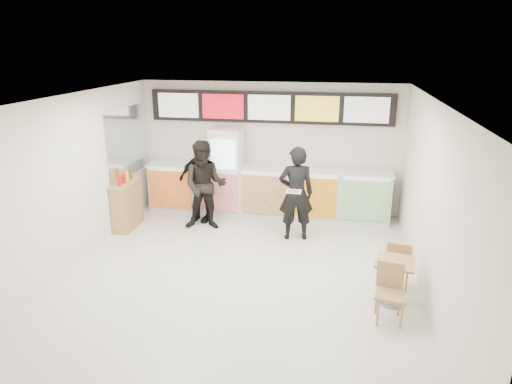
% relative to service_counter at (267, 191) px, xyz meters
% --- Properties ---
extents(floor, '(7.00, 7.00, 0.00)m').
position_rel_service_counter_xyz_m(floor, '(-0.00, -3.09, -0.57)').
color(floor, beige).
rests_on(floor, ground).
extents(ceiling, '(7.00, 7.00, 0.00)m').
position_rel_service_counter_xyz_m(ceiling, '(-0.00, -3.09, 2.43)').
color(ceiling, white).
rests_on(ceiling, wall_back).
extents(wall_back, '(6.00, 0.00, 6.00)m').
position_rel_service_counter_xyz_m(wall_back, '(-0.00, 0.41, 0.93)').
color(wall_back, silver).
rests_on(wall_back, floor).
extents(wall_left, '(0.00, 7.00, 7.00)m').
position_rel_service_counter_xyz_m(wall_left, '(-3.00, -3.09, 0.93)').
color(wall_left, silver).
rests_on(wall_left, floor).
extents(wall_right, '(0.00, 7.00, 7.00)m').
position_rel_service_counter_xyz_m(wall_right, '(3.00, -3.09, 0.93)').
color(wall_right, silver).
rests_on(wall_right, floor).
extents(service_counter, '(5.56, 0.77, 1.14)m').
position_rel_service_counter_xyz_m(service_counter, '(0.00, 0.00, 0.00)').
color(service_counter, silver).
rests_on(service_counter, floor).
extents(menu_board, '(5.50, 0.14, 0.70)m').
position_rel_service_counter_xyz_m(menu_board, '(0.00, 0.32, 1.88)').
color(menu_board, black).
rests_on(menu_board, wall_back).
extents(drinks_fridge, '(0.70, 0.67, 2.00)m').
position_rel_service_counter_xyz_m(drinks_fridge, '(-0.93, 0.02, 0.43)').
color(drinks_fridge, white).
rests_on(drinks_fridge, floor).
extents(mirror_panel, '(0.01, 2.00, 1.50)m').
position_rel_service_counter_xyz_m(mirror_panel, '(-2.99, -0.64, 1.18)').
color(mirror_panel, '#B2B7BF').
rests_on(mirror_panel, wall_left).
extents(customer_main, '(0.78, 0.59, 1.92)m').
position_rel_service_counter_xyz_m(customer_main, '(0.79, -1.23, 0.39)').
color(customer_main, black).
rests_on(customer_main, floor).
extents(customer_left, '(1.03, 0.86, 1.92)m').
position_rel_service_counter_xyz_m(customer_left, '(-1.15, -1.03, 0.39)').
color(customer_left, black).
rests_on(customer_left, floor).
extents(customer_mid, '(1.13, 0.68, 1.80)m').
position_rel_service_counter_xyz_m(customer_mid, '(-1.40, -0.59, 0.33)').
color(customer_mid, black).
rests_on(customer_mid, floor).
extents(pizza_slice, '(0.36, 0.36, 0.02)m').
position_rel_service_counter_xyz_m(pizza_slice, '(0.79, -1.68, 0.58)').
color(pizza_slice, beige).
rests_on(pizza_slice, customer_main).
extents(cafe_table, '(0.66, 1.49, 0.85)m').
position_rel_service_counter_xyz_m(cafe_table, '(2.50, -3.41, -0.08)').
color(cafe_table, tan).
rests_on(cafe_table, floor).
extents(condiment_ledge, '(0.37, 0.91, 1.22)m').
position_rel_service_counter_xyz_m(condiment_ledge, '(-2.82, -1.31, -0.05)').
color(condiment_ledge, tan).
rests_on(condiment_ledge, floor).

